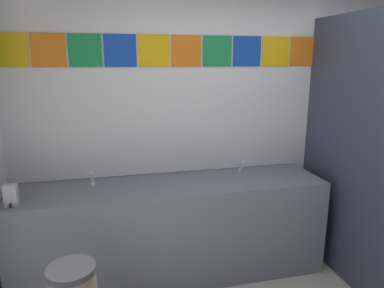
# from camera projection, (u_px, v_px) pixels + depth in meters

# --- Properties ---
(wall_back) EXTENTS (4.22, 0.09, 2.87)m
(wall_back) POSITION_uv_depth(u_px,v_px,m) (243.00, 106.00, 3.32)
(wall_back) COLOR silver
(wall_back) RESTS_ON ground_plane
(vanity_counter) EXTENTS (2.61, 0.62, 0.85)m
(vanity_counter) POSITION_uv_depth(u_px,v_px,m) (173.00, 229.00, 3.05)
(vanity_counter) COLOR slate
(vanity_counter) RESTS_ON ground_plane
(faucet_left) EXTENTS (0.04, 0.10, 0.14)m
(faucet_left) POSITION_uv_depth(u_px,v_px,m) (93.00, 180.00, 2.88)
(faucet_left) COLOR silver
(faucet_left) RESTS_ON vanity_counter
(faucet_right) EXTENTS (0.04, 0.10, 0.14)m
(faucet_right) POSITION_uv_depth(u_px,v_px,m) (241.00, 169.00, 3.17)
(faucet_right) COLOR silver
(faucet_right) RESTS_ON vanity_counter
(soap_dispenser) EXTENTS (0.09, 0.09, 0.16)m
(soap_dispenser) POSITION_uv_depth(u_px,v_px,m) (11.00, 195.00, 2.49)
(soap_dispenser) COLOR #B7BABF
(soap_dispenser) RESTS_ON vanity_counter
(toilet) EXTENTS (0.39, 0.49, 0.74)m
(toilet) POSITION_uv_depth(u_px,v_px,m) (368.00, 224.00, 3.41)
(toilet) COLOR white
(toilet) RESTS_ON ground_plane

